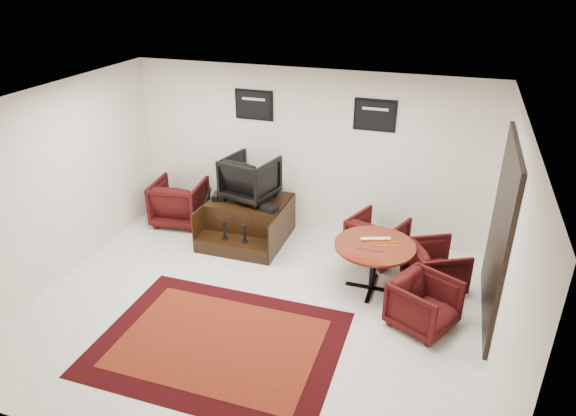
# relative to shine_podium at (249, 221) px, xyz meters

# --- Properties ---
(ground) EXTENTS (6.00, 6.00, 0.00)m
(ground) POSITION_rel_shine_podium_xyz_m (0.82, -1.87, -0.31)
(ground) COLOR white
(ground) RESTS_ON ground
(room_shell) EXTENTS (6.02, 5.02, 2.81)m
(room_shell) POSITION_rel_shine_podium_xyz_m (1.22, -1.75, 1.47)
(room_shell) COLOR silver
(room_shell) RESTS_ON ground
(area_rug) EXTENTS (2.96, 2.22, 0.01)m
(area_rug) POSITION_rel_shine_podium_xyz_m (0.68, -2.66, -0.31)
(area_rug) COLOR black
(area_rug) RESTS_ON ground
(shine_podium) EXTENTS (1.31, 1.35, 0.67)m
(shine_podium) POSITION_rel_shine_podium_xyz_m (0.00, 0.00, 0.00)
(shine_podium) COLOR black
(shine_podium) RESTS_ON ground
(shine_chair) EXTENTS (0.93, 0.89, 0.81)m
(shine_chair) POSITION_rel_shine_podium_xyz_m (0.00, 0.14, 0.77)
(shine_chair) COLOR black
(shine_chair) RESTS_ON shine_podium
(shoes_pair) EXTENTS (0.27, 0.29, 0.09)m
(shoes_pair) POSITION_rel_shine_podium_xyz_m (-0.48, -0.06, 0.41)
(shoes_pair) COLOR black
(shoes_pair) RESTS_ON shine_podium
(polish_kit) EXTENTS (0.30, 0.25, 0.09)m
(polish_kit) POSITION_rel_shine_podium_xyz_m (0.47, -0.23, 0.41)
(polish_kit) COLOR black
(polish_kit) RESTS_ON shine_podium
(umbrella_black) EXTENTS (0.33, 0.13, 0.90)m
(umbrella_black) POSITION_rel_shine_podium_xyz_m (-0.75, -0.17, 0.14)
(umbrella_black) COLOR black
(umbrella_black) RESTS_ON ground
(umbrella_hooked) EXTENTS (0.32, 0.12, 0.86)m
(umbrella_hooked) POSITION_rel_shine_podium_xyz_m (-0.80, -0.00, 0.12)
(umbrella_hooked) COLOR black
(umbrella_hooked) RESTS_ON ground
(armchair_side) EXTENTS (0.95, 0.90, 0.89)m
(armchair_side) POSITION_rel_shine_podium_xyz_m (-1.39, 0.14, 0.13)
(armchair_side) COLOR black
(armchair_side) RESTS_ON ground
(meeting_table) EXTENTS (1.13, 1.13, 0.74)m
(meeting_table) POSITION_rel_shine_podium_xyz_m (2.27, -0.88, 0.34)
(meeting_table) COLOR #4E190B
(meeting_table) RESTS_ON ground
(table_chair_back) EXTENTS (0.98, 0.95, 0.79)m
(table_chair_back) POSITION_rel_shine_podium_xyz_m (2.18, -0.01, 0.08)
(table_chair_back) COLOR black
(table_chair_back) RESTS_ON ground
(table_chair_window) EXTENTS (0.95, 0.97, 0.76)m
(table_chair_window) POSITION_rel_shine_podium_xyz_m (3.11, -0.56, 0.07)
(table_chair_window) COLOR black
(table_chair_window) RESTS_ON ground
(table_chair_corner) EXTENTS (0.94, 0.96, 0.75)m
(table_chair_corner) POSITION_rel_shine_podium_xyz_m (3.04, -1.52, 0.06)
(table_chair_corner) COLOR black
(table_chair_corner) RESTS_ON ground
(paper_roll) EXTENTS (0.41, 0.19, 0.05)m
(paper_roll) POSITION_rel_shine_podium_xyz_m (2.26, -0.77, 0.45)
(paper_roll) COLOR white
(paper_roll) RESTS_ON meeting_table
(table_clutter) EXTENTS (0.56, 0.39, 0.01)m
(table_clutter) POSITION_rel_shine_podium_xyz_m (2.36, -0.89, 0.43)
(table_clutter) COLOR #F75F0D
(table_clutter) RESTS_ON meeting_table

